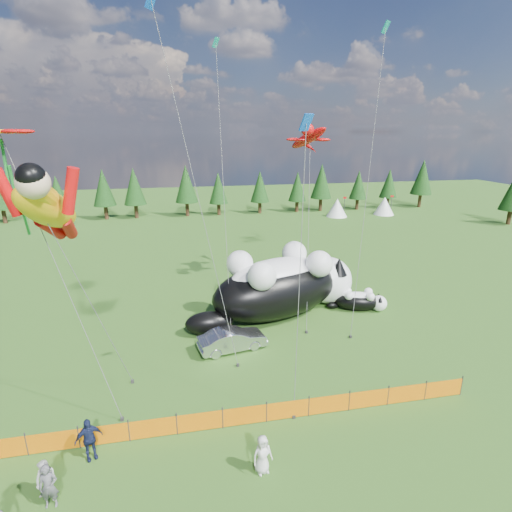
{
  "coord_description": "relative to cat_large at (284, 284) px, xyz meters",
  "views": [
    {
      "loc": [
        -2.45,
        -17.75,
        12.67
      ],
      "look_at": [
        1.92,
        4.0,
        5.76
      ],
      "focal_mm": 28.0,
      "sensor_mm": 36.0,
      "label": 1
    }
  ],
  "objects": [
    {
      "name": "ground",
      "position": [
        -4.76,
        -7.86,
        -2.3
      ],
      "size": [
        160.0,
        160.0,
        0.0
      ],
      "primitive_type": "plane",
      "color": "#13370A",
      "rests_on": "ground"
    },
    {
      "name": "safety_fence",
      "position": [
        -4.76,
        -10.86,
        -1.8
      ],
      "size": [
        22.06,
        0.06,
        1.1
      ],
      "color": "#262626",
      "rests_on": "ground"
    },
    {
      "name": "tree_line",
      "position": [
        -4.76,
        37.14,
        1.7
      ],
      "size": [
        90.0,
        4.0,
        8.0
      ],
      "primitive_type": null,
      "color": "black",
      "rests_on": "ground"
    },
    {
      "name": "festival_tents",
      "position": [
        6.24,
        32.14,
        -0.9
      ],
      "size": [
        50.0,
        3.2,
        2.8
      ],
      "primitive_type": null,
      "color": "white",
      "rests_on": "ground"
    },
    {
      "name": "cat_large",
      "position": [
        0.0,
        0.0,
        0.0
      ],
      "size": [
        12.98,
        7.83,
        4.85
      ],
      "rotation": [
        0.0,
        0.0,
        0.35
      ],
      "color": "black",
      "rests_on": "ground"
    },
    {
      "name": "cat_small",
      "position": [
        5.71,
        -0.48,
        -1.55
      ],
      "size": [
        4.28,
        2.47,
        1.59
      ],
      "rotation": [
        0.0,
        0.0,
        -0.31
      ],
      "color": "black",
      "rests_on": "ground"
    },
    {
      "name": "car",
      "position": [
        -4.38,
        -4.27,
        -1.62
      ],
      "size": [
        4.34,
        2.24,
        1.36
      ],
      "primitive_type": "imported",
      "rotation": [
        0.0,
        0.0,
        1.77
      ],
      "color": "silver",
      "rests_on": "ground"
    },
    {
      "name": "spectator_a",
      "position": [
        -12.17,
        -13.52,
        -1.44
      ],
      "size": [
        0.64,
        0.43,
        1.72
      ],
      "primitive_type": "imported",
      "rotation": [
        0.0,
        0.0,
        0.03
      ],
      "color": "#505055",
      "rests_on": "ground"
    },
    {
      "name": "spectator_b",
      "position": [
        -12.34,
        -13.21,
        -1.48
      ],
      "size": [
        0.92,
        0.77,
        1.64
      ],
      "primitive_type": "imported",
      "rotation": [
        0.0,
        0.0,
        -0.45
      ],
      "color": "silver",
      "rests_on": "ground"
    },
    {
      "name": "spectator_c",
      "position": [
        -11.21,
        -11.52,
        -1.37
      ],
      "size": [
        1.22,
        0.94,
        1.86
      ],
      "primitive_type": "imported",
      "rotation": [
        0.0,
        0.0,
        0.41
      ],
      "color": "#161D3D",
      "rests_on": "ground"
    },
    {
      "name": "spectator_e",
      "position": [
        -4.54,
        -13.54,
        -1.49
      ],
      "size": [
        0.89,
        0.69,
        1.63
      ],
      "primitive_type": "imported",
      "rotation": [
        0.0,
        0.0,
        0.23
      ],
      "color": "silver",
      "rests_on": "ground"
    },
    {
      "name": "superhero_kite",
      "position": [
        -12.2,
        -8.83,
        7.54
      ],
      "size": [
        5.05,
        5.35,
        12.13
      ],
      "color": "yellow",
      "rests_on": "ground"
    },
    {
      "name": "gecko_kite",
      "position": [
        3.34,
        5.92,
        9.88
      ],
      "size": [
        5.21,
        12.68,
        15.32
      ],
      "color": "red",
      "rests_on": "ground"
    },
    {
      "name": "flower_kite",
      "position": [
        -13.94,
        -7.32,
        10.22
      ],
      "size": [
        5.42,
        3.85,
        13.25
      ],
      "color": "red",
      "rests_on": "ground"
    },
    {
      "name": "diamond_kite_a",
      "position": [
        -7.69,
        -3.47,
        15.56
      ],
      "size": [
        3.92,
        3.4,
        19.6
      ],
      "color": "blue",
      "rests_on": "ground"
    },
    {
      "name": "diamond_kite_b",
      "position": [
        6.76,
        1.3,
        15.94
      ],
      "size": [
        4.25,
        6.42,
        20.5
      ],
      "color": "#0B8B76",
      "rests_on": "ground"
    },
    {
      "name": "diamond_kite_c",
      "position": [
        -2.07,
        -9.95,
        10.03
      ],
      "size": [
        0.97,
        1.33,
        13.72
      ],
      "color": "blue",
      "rests_on": "ground"
    },
    {
      "name": "diamond_kite_d",
      "position": [
        -3.94,
        4.42,
        14.92
      ],
      "size": [
        0.77,
        8.36,
        20.02
      ],
      "color": "#0B8B76",
      "rests_on": "ground"
    }
  ]
}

